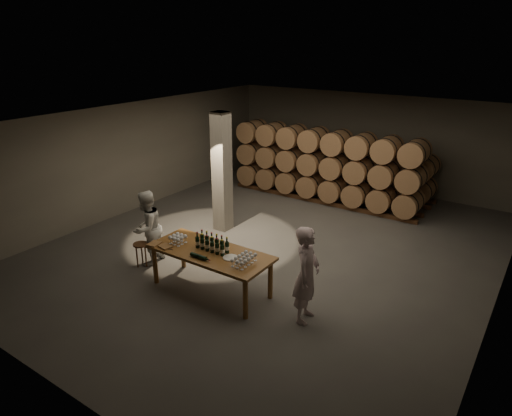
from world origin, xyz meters
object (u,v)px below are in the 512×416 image
Objects in this scene: notebook_near at (165,246)px; person_man at (307,275)px; plate at (230,258)px; person_woman at (147,228)px; bottle_cluster at (212,245)px; stool at (141,248)px; tasting_table at (210,256)px.

person_man is (3.00, 0.56, 0.02)m from notebook_near.
plate is 0.16× the size of person_man.
bottle_cluster is at bearing 75.86° from person_woman.
stool is at bearing 177.12° from notebook_near.
person_woman reaches higher than bottle_cluster.
stool is at bearing -14.70° from person_woman.
bottle_cluster is 1.31× the size of stool.
plate is at bearing 86.84° from person_man.
person_woman is (-2.52, 0.16, -0.03)m from plate.
stool is 0.30× the size of person_man.
notebook_near is 0.47× the size of stool.
bottle_cluster is at bearing 3.71° from stool.
bottle_cluster is 0.39× the size of person_man.
person_man is at bearing 3.57° from stool.
bottle_cluster reaches higher than tasting_table.
notebook_near is at bearing -15.18° from stool.
person_woman is (-1.11, 0.53, -0.04)m from notebook_near.
stool is at bearing -176.29° from bottle_cluster.
person_man is at bearing 3.44° from bottle_cluster.
person_woman is (-1.99, 0.15, 0.08)m from tasting_table.
notebook_near is 0.14× the size of person_man.
person_man reaches higher than person_woman.
bottle_cluster is 2.45× the size of plate.
notebook_near is at bearing -165.36° from plate.
tasting_table is 1.39× the size of person_man.
notebook_near is (-1.41, -0.37, 0.01)m from plate.
notebook_near is (-0.89, -0.43, -0.11)m from bottle_cluster.
person_woman is at bearing 175.65° from tasting_table.
tasting_table is 2.12m from person_man.
plate is 2.52m from person_woman.
person_woman is at bearing 176.38° from plate.
person_man reaches higher than stool.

